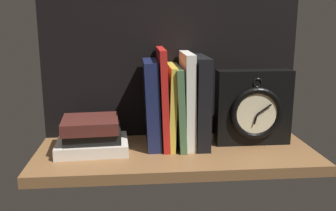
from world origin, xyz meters
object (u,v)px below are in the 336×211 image
(book_red_requiem, at_px, (163,98))
(framed_clock, at_px, (254,108))
(book_navy_bierce, at_px, (152,104))
(book_black_skeptic, at_px, (200,101))
(book_yellow_seinlanguage, at_px, (171,106))
(book_green_romantic, at_px, (178,106))
(book_white_catcher, at_px, (187,99))
(book_stack_side, at_px, (92,135))

(book_red_requiem, height_order, framed_clock, book_red_requiem)
(book_navy_bierce, xyz_separation_m, book_black_skeptic, (0.12, 0.00, 0.00))
(book_red_requiem, distance_m, book_yellow_seinlanguage, 0.03)
(book_black_skeptic, bearing_deg, book_navy_bierce, 180.00)
(book_navy_bierce, relative_size, book_green_romantic, 1.08)
(book_navy_bierce, relative_size, framed_clock, 1.14)
(book_white_catcher, distance_m, book_black_skeptic, 0.03)
(book_green_romantic, bearing_deg, book_red_requiem, 180.00)
(book_red_requiem, height_order, book_stack_side, book_red_requiem)
(book_red_requiem, relative_size, book_stack_side, 1.39)
(book_green_romantic, bearing_deg, book_black_skeptic, 0.00)
(book_red_requiem, bearing_deg, book_yellow_seinlanguage, 0.00)
(book_white_catcher, relative_size, book_black_skeptic, 1.04)
(book_white_catcher, bearing_deg, book_black_skeptic, 0.00)
(book_yellow_seinlanguage, bearing_deg, book_white_catcher, 0.00)
(book_white_catcher, relative_size, book_stack_side, 1.33)
(book_stack_side, bearing_deg, framed_clock, 2.07)
(book_black_skeptic, bearing_deg, book_stack_side, -174.03)
(book_red_requiem, height_order, book_green_romantic, book_red_requiem)
(book_red_requiem, height_order, book_black_skeptic, book_red_requiem)
(book_white_catcher, xyz_separation_m, book_black_skeptic, (0.03, 0.00, -0.00))
(book_yellow_seinlanguage, distance_m, book_white_catcher, 0.05)
(book_red_requiem, bearing_deg, framed_clock, -3.36)
(book_navy_bierce, xyz_separation_m, book_yellow_seinlanguage, (0.05, 0.00, -0.01))
(book_black_skeptic, bearing_deg, book_red_requiem, 180.00)
(book_black_skeptic, bearing_deg, book_white_catcher, 180.00)
(book_navy_bierce, relative_size, book_white_catcher, 0.92)
(book_navy_bierce, height_order, book_white_catcher, book_white_catcher)
(book_navy_bierce, xyz_separation_m, book_white_catcher, (0.09, 0.00, 0.01))
(book_white_catcher, xyz_separation_m, book_stack_side, (-0.24, -0.03, -0.08))
(book_navy_bierce, distance_m, book_yellow_seinlanguage, 0.05)
(book_yellow_seinlanguage, relative_size, book_black_skeptic, 0.91)
(book_green_romantic, height_order, book_white_catcher, book_white_catcher)
(book_white_catcher, xyz_separation_m, framed_clock, (0.17, -0.01, -0.02))
(book_green_romantic, height_order, book_black_skeptic, book_black_skeptic)
(book_red_requiem, bearing_deg, book_green_romantic, 0.00)
(book_red_requiem, bearing_deg, book_stack_side, -170.91)
(book_yellow_seinlanguage, xyz_separation_m, book_stack_side, (-0.20, -0.03, -0.06))
(framed_clock, xyz_separation_m, book_stack_side, (-0.41, -0.01, -0.06))
(book_yellow_seinlanguage, bearing_deg, book_stack_side, -171.80)
(book_black_skeptic, distance_m, book_stack_side, 0.28)
(book_yellow_seinlanguage, bearing_deg, book_red_requiem, 180.00)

